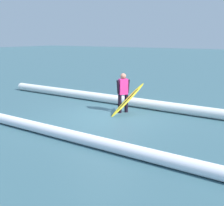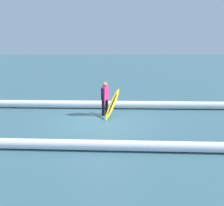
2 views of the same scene
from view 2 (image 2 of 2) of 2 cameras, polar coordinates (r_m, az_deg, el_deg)
ground_plane at (r=10.16m, az=-2.91°, el=-4.44°), size 127.63×127.63×0.00m
surfer at (r=10.86m, az=-1.73°, el=1.51°), size 0.35×0.52×1.54m
surfboard at (r=10.71m, az=0.10°, el=-0.23°), size 0.87×1.45×1.18m
wave_crest_foreground at (r=12.10m, az=3.63°, el=-0.43°), size 17.24×1.15×0.39m
wave_crest_midground at (r=7.65m, az=15.71°, el=-10.11°), size 16.27×1.25×0.33m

